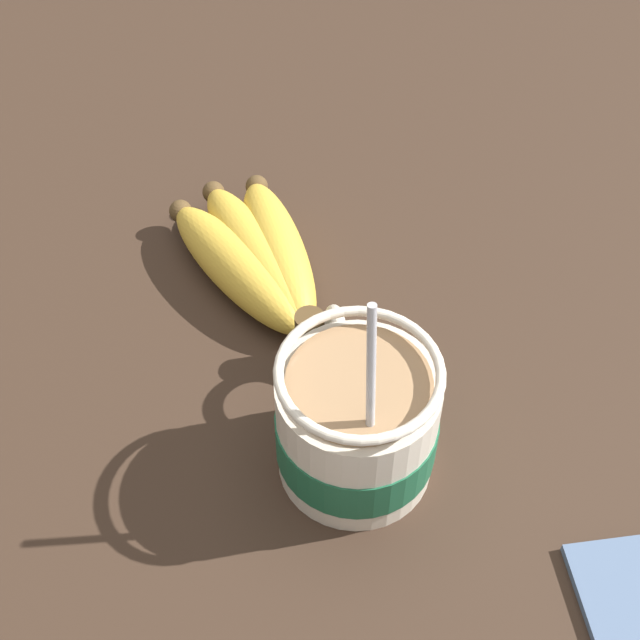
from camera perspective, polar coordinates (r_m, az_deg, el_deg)
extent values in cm
cube|color=#332319|center=(60.18, -1.23, -6.82)|extent=(133.47, 133.47, 3.53)
cylinder|color=beige|center=(53.17, 2.36, -6.76)|extent=(9.54, 9.54, 8.19)
cylinder|color=#195638|center=(53.87, 2.33, -7.26)|extent=(9.74, 9.74, 3.26)
torus|color=beige|center=(56.01, 1.17, -1.71)|extent=(5.38, 0.90, 5.38)
cylinder|color=#997551|center=(49.76, 2.51, -4.06)|extent=(8.34, 8.34, 0.40)
torus|color=beige|center=(48.93, 2.55, -3.33)|extent=(9.54, 9.54, 0.60)
cylinder|color=#B2B2B7|center=(47.54, 3.24, -6.13)|extent=(2.72, 0.50, 15.24)
ellipsoid|color=#B2B2B7|center=(54.49, 2.64, -9.72)|extent=(3.00, 2.00, 0.80)
cylinder|color=#4C381E|center=(59.06, -0.66, -0.73)|extent=(2.00, 2.00, 3.00)
ellipsoid|color=gold|center=(65.48, -2.70, 4.32)|extent=(15.66, 5.42, 3.94)
sphere|color=#4C381E|center=(71.01, -4.24, 8.51)|extent=(1.77, 1.77, 1.77)
ellipsoid|color=gold|center=(65.35, -4.17, 4.07)|extent=(16.35, 8.25, 3.88)
sphere|color=#4C381E|center=(70.85, -6.83, 8.12)|extent=(1.75, 1.75, 1.75)
ellipsoid|color=gold|center=(64.64, -5.33, 3.35)|extent=(15.39, 10.53, 3.92)
sphere|color=#4C381E|center=(69.53, -8.91, 6.90)|extent=(1.76, 1.76, 1.76)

